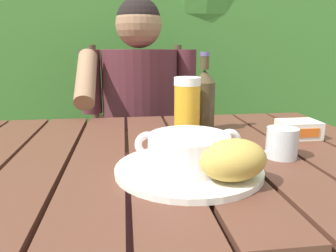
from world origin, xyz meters
The scene contains 12 objects.
dining_table centered at (0.00, 0.00, 0.66)m, with size 1.14×0.80×0.77m.
hedge_backdrop centered at (0.14, 1.49, 0.96)m, with size 3.23×0.96×2.24m.
chair_near_diner centered at (0.00, 0.84, 0.48)m, with size 0.47×0.44×1.02m.
person_eating centered at (-0.01, 0.64, 0.71)m, with size 0.48×0.47×1.21m.
serving_plate centered at (0.06, -0.13, 0.77)m, with size 0.29×0.29×0.01m.
soup_bowl centered at (0.06, -0.13, 0.81)m, with size 0.21×0.16×0.07m.
bread_roll centered at (0.12, -0.21, 0.82)m, with size 0.14×0.12×0.07m.
beer_glass centered at (0.10, 0.11, 0.85)m, with size 0.07×0.07×0.16m.
beer_bottle centered at (0.16, 0.18, 0.86)m, with size 0.06×0.06×0.23m.
water_glass_small centered at (0.28, -0.07, 0.80)m, with size 0.07×0.07×0.07m.
butter_tub centered at (0.40, 0.07, 0.79)m, with size 0.10×0.08×0.05m.
table_knife centered at (0.21, -0.04, 0.77)m, with size 0.15×0.05×0.01m.
Camera 1 is at (-0.06, -0.74, 1.01)m, focal length 35.29 mm.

